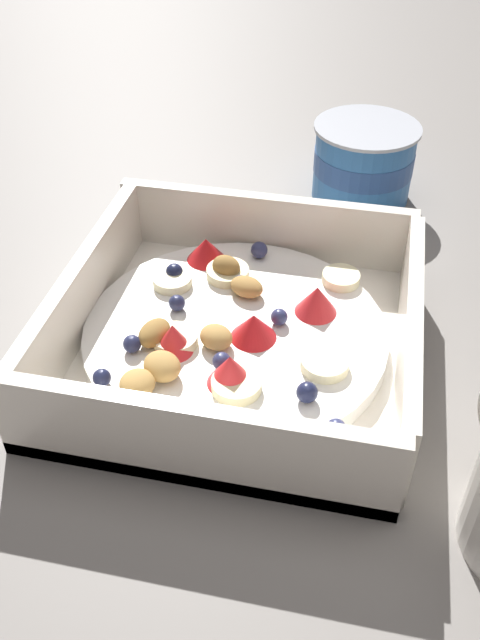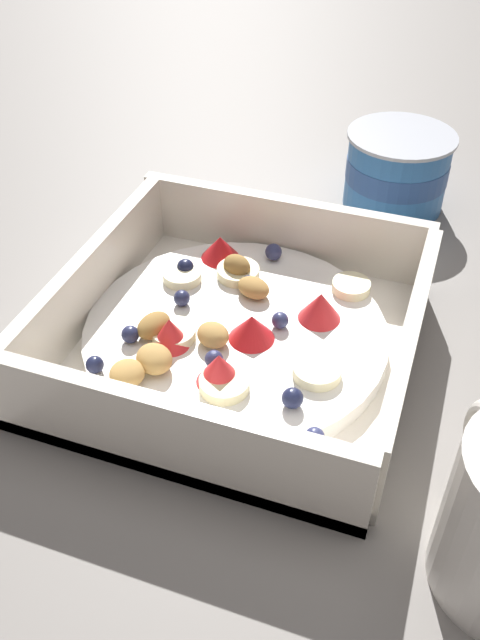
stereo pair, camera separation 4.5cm
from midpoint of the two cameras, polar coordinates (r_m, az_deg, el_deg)
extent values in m
plane|color=gray|center=(0.48, -2.81, -2.02)|extent=(2.40, 2.40, 0.00)
cube|color=white|center=(0.47, -2.76, -2.46)|extent=(0.23, 0.23, 0.01)
cube|color=white|center=(0.38, -7.00, -10.56)|extent=(0.23, 0.01, 0.06)
cube|color=white|center=(0.53, 0.03, 7.32)|extent=(0.23, 0.01, 0.06)
cube|color=white|center=(0.48, -15.43, 1.68)|extent=(0.01, 0.21, 0.06)
cube|color=white|center=(0.44, 10.99, -1.98)|extent=(0.01, 0.21, 0.06)
cylinder|color=white|center=(0.46, -2.81, -1.42)|extent=(0.20, 0.20, 0.01)
cylinder|color=#F4EAB7|center=(0.50, -8.26, 3.18)|extent=(0.04, 0.04, 0.01)
cylinder|color=#F4EAB7|center=(0.43, 4.08, -3.76)|extent=(0.03, 0.03, 0.01)
cylinder|color=#F4EAB7|center=(0.45, -8.31, -1.72)|extent=(0.03, 0.03, 0.01)
cylinder|color=beige|center=(0.41, -3.44, -5.55)|extent=(0.04, 0.04, 0.01)
cylinder|color=#F4EAB7|center=(0.49, 5.85, 3.40)|extent=(0.04, 0.04, 0.01)
cylinder|color=beige|center=(0.50, -3.62, 3.86)|extent=(0.04, 0.04, 0.01)
cone|color=red|center=(0.44, -1.77, -0.66)|extent=(0.04, 0.04, 0.02)
cone|color=red|center=(0.44, -8.54, -1.61)|extent=(0.04, 0.04, 0.02)
cone|color=red|center=(0.51, -5.37, 5.78)|extent=(0.04, 0.04, 0.02)
cone|color=red|center=(0.41, -3.98, -4.32)|extent=(0.03, 0.03, 0.02)
cone|color=red|center=(0.46, 3.65, 1.58)|extent=(0.04, 0.04, 0.02)
sphere|color=#191E3D|center=(0.50, -8.08, 3.90)|extent=(0.01, 0.01, 0.01)
sphere|color=navy|center=(0.52, -1.29, 5.81)|extent=(0.01, 0.01, 0.01)
sphere|color=navy|center=(0.42, -4.11, -3.65)|extent=(0.01, 0.01, 0.01)
sphere|color=#191E3D|center=(0.40, 2.42, -6.20)|extent=(0.01, 0.01, 0.01)
sphere|color=navy|center=(0.45, 0.38, -0.12)|extent=(0.01, 0.01, 0.01)
sphere|color=#23284C|center=(0.44, -11.87, -2.09)|extent=(0.01, 0.01, 0.01)
sphere|color=#23284C|center=(0.47, -8.18, 0.98)|extent=(0.01, 0.01, 0.01)
sphere|color=#23284C|center=(0.49, -2.62, 3.09)|extent=(0.01, 0.01, 0.01)
sphere|color=navy|center=(0.39, 4.67, -9.15)|extent=(0.01, 0.01, 0.01)
sphere|color=#191E3D|center=(0.43, -14.44, -4.82)|extent=(0.01, 0.01, 0.01)
ellipsoid|color=olive|center=(0.50, -3.77, 4.35)|extent=(0.03, 0.02, 0.02)
ellipsoid|color=#AD7F42|center=(0.48, -2.20, 2.68)|extent=(0.03, 0.03, 0.01)
ellipsoid|color=tan|center=(0.42, -11.65, -5.36)|extent=(0.03, 0.03, 0.01)
ellipsoid|color=tan|center=(0.44, -4.94, -1.55)|extent=(0.03, 0.03, 0.01)
ellipsoid|color=tan|center=(0.42, -9.57, -3.97)|extent=(0.03, 0.03, 0.02)
ellipsoid|color=olive|center=(0.45, -10.03, -1.18)|extent=(0.02, 0.03, 0.01)
cylinder|color=#3370B7|center=(0.63, 8.19, 12.71)|extent=(0.09, 0.09, 0.07)
cylinder|color=#2D5193|center=(0.63, 8.22, 12.97)|extent=(0.09, 0.09, 0.02)
cylinder|color=#B7BCC6|center=(0.62, 8.49, 15.52)|extent=(0.09, 0.09, 0.00)
camera|label=1|loc=(0.02, -92.86, -2.42)|focal=38.41mm
camera|label=2|loc=(0.02, 87.14, 2.42)|focal=38.41mm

